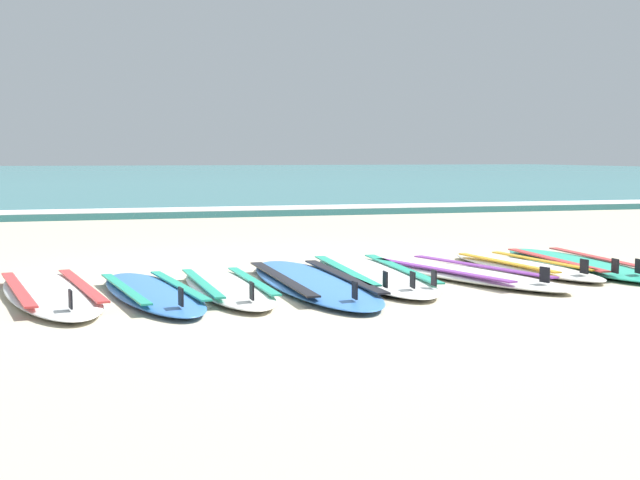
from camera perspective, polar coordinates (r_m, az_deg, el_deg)
name	(u,v)px	position (r m, az deg, el deg)	size (l,w,h in m)	color
ground_plane	(319,280)	(6.73, -0.09, -2.64)	(80.00, 80.00, 0.00)	#C1B599
sea	(107,174)	(43.34, -13.76, 4.21)	(80.00, 60.00, 0.10)	teal
wave_foam_strip	(189,213)	(13.95, -8.54, 1.79)	(80.00, 1.02, 0.11)	white
surfboard_0	(50,292)	(6.19, -17.20, -3.27)	(0.91, 2.37, 0.18)	white
surfboard_1	(152,292)	(6.02, -10.92, -3.37)	(0.76, 2.09, 0.18)	#3875CC
surfboard_2	(227,287)	(6.18, -6.07, -3.07)	(0.54, 2.01, 0.18)	silver
surfboard_3	(312,282)	(6.40, -0.53, -2.74)	(0.66, 2.59, 0.18)	#3875CC
surfboard_4	(372,274)	(6.85, 3.44, -2.20)	(0.79, 2.56, 0.18)	white
surfboard_5	(460,273)	(6.98, 9.14, -2.12)	(1.17, 2.36, 0.18)	silver
surfboard_6	(524,266)	(7.49, 13.16, -1.67)	(0.70, 2.00, 0.18)	silver
surfboard_7	(577,263)	(7.80, 16.43, -1.46)	(0.73, 2.39, 0.18)	#2DB793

